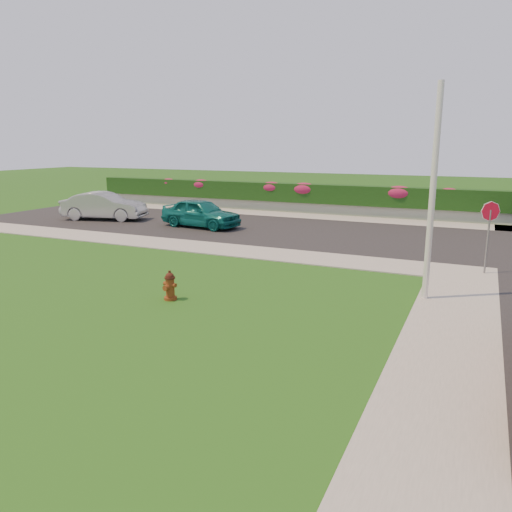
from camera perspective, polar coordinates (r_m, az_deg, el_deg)
The scene contains 19 objects.
ground at distance 11.45m, azimuth -17.93°, elevation -8.63°, with size 120.00×120.00×0.00m, color black.
street_far at distance 25.35m, azimuth -5.03°, elevation 3.56°, with size 26.00×8.00×0.04m, color black.
sidewalk_right at distance 7.04m, azimuth 18.45°, elevation -22.92°, with size 2.00×20.00×0.04m, color gray.
sidewalk_far at distance 21.82m, azimuth -13.81°, elevation 1.73°, with size 24.00×2.00×0.04m, color gray.
curb_corner at distance 17.24m, azimuth 22.59°, elevation -1.77°, with size 2.00×2.00×0.04m, color gray.
sidewalk_beyond at distance 28.33m, azimuth 7.11°, elevation 4.47°, with size 34.00×2.00×0.04m, color gray.
retaining_wall at distance 29.71m, azimuth 8.00°, elevation 5.38°, with size 34.00×0.40×0.60m, color gray.
hedge at distance 29.71m, azimuth 8.11°, elevation 7.02°, with size 32.00×0.90×1.10m, color black.
fire_hydrant at distance 13.37m, azimuth -9.82°, elevation -3.40°, with size 0.41×0.39×0.79m.
sedan_teal at distance 24.56m, azimuth -6.33°, elevation 4.91°, with size 1.64×4.08×1.39m, color #0C5D58.
sedan_silver at distance 28.08m, azimuth -16.96°, elevation 5.50°, with size 1.55×4.45×1.47m, color #979B9E.
utility_pole at distance 13.50m, azimuth 19.52°, elevation 6.60°, with size 0.16×0.16×5.55m, color silver.
stop_sign at distance 17.08m, azimuth 25.14°, elevation 3.64°, with size 0.55×0.34×2.32m.
flower_clump_a at distance 34.35m, azimuth -9.94°, elevation 8.27°, with size 1.12×0.72×0.56m, color #AD1D59.
flower_clump_b at distance 32.99m, azimuth -6.27°, elevation 8.14°, with size 1.31×0.84×0.66m, color #AD1D59.
flower_clump_c at distance 30.76m, azimuth 1.79°, elevation 7.86°, with size 1.35×0.87×0.68m, color #AD1D59.
flower_clump_d at distance 30.01m, azimuth 5.53°, elevation 7.63°, with size 1.51×0.97×0.76m, color #AD1D59.
flower_clump_e at distance 28.70m, azimuth 16.02°, elevation 6.96°, with size 1.53×0.98×0.77m, color #AD1D59.
flower_clump_f at distance 28.43m, azimuth 21.19°, elevation 6.72°, with size 1.09×0.70×0.55m, color #AD1D59.
Camera 1 is at (7.37, -7.76, 4.05)m, focal length 35.00 mm.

